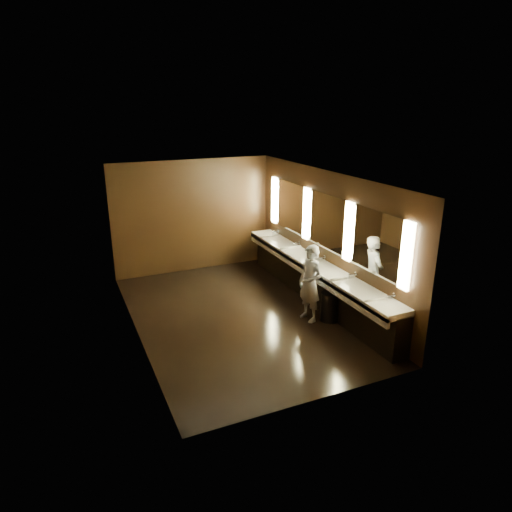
{
  "coord_description": "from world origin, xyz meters",
  "views": [
    {
      "loc": [
        -3.09,
        -7.76,
        4.12
      ],
      "look_at": [
        0.38,
        0.0,
        1.23
      ],
      "focal_mm": 32.0,
      "sensor_mm": 36.0,
      "label": 1
    }
  ],
  "objects": [
    {
      "name": "wall_left",
      "position": [
        -2.0,
        0.0,
        1.4
      ],
      "size": [
        0.02,
        6.0,
        2.8
      ],
      "primitive_type": "cube",
      "color": "black",
      "rests_on": "floor"
    },
    {
      "name": "ceiling",
      "position": [
        0.0,
        0.0,
        2.8
      ],
      "size": [
        4.0,
        6.0,
        0.02
      ],
      "primitive_type": "cube",
      "color": "#2D2D2B",
      "rests_on": "wall_back"
    },
    {
      "name": "mirror_band",
      "position": [
        1.98,
        -0.0,
        1.75
      ],
      "size": [
        0.06,
        5.03,
        1.15
      ],
      "color": "#FFF7B4",
      "rests_on": "wall_right"
    },
    {
      "name": "sink_counter",
      "position": [
        1.79,
        0.0,
        0.5
      ],
      "size": [
        0.55,
        5.4,
        1.01
      ],
      "color": "black",
      "rests_on": "floor"
    },
    {
      "name": "wall_back",
      "position": [
        0.0,
        3.0,
        1.4
      ],
      "size": [
        4.0,
        0.02,
        2.8
      ],
      "primitive_type": "cube",
      "color": "black",
      "rests_on": "floor"
    },
    {
      "name": "wall_front",
      "position": [
        0.0,
        -3.0,
        1.4
      ],
      "size": [
        4.0,
        0.02,
        2.8
      ],
      "primitive_type": "cube",
      "color": "black",
      "rests_on": "floor"
    },
    {
      "name": "wall_right",
      "position": [
        2.0,
        0.0,
        1.4
      ],
      "size": [
        0.02,
        6.0,
        2.8
      ],
      "primitive_type": "cube",
      "color": "black",
      "rests_on": "floor"
    },
    {
      "name": "floor",
      "position": [
        0.0,
        0.0,
        0.0
      ],
      "size": [
        6.0,
        6.0,
        0.0
      ],
      "primitive_type": "plane",
      "color": "black",
      "rests_on": "ground"
    },
    {
      "name": "trash_bin",
      "position": [
        1.58,
        -0.9,
        0.29
      ],
      "size": [
        0.43,
        0.43,
        0.58
      ],
      "primitive_type": "cylinder",
      "rotation": [
        0.0,
        0.0,
        -0.15
      ],
      "color": "black",
      "rests_on": "floor"
    },
    {
      "name": "person",
      "position": [
        1.22,
        -0.71,
        0.77
      ],
      "size": [
        0.47,
        0.62,
        1.54
      ],
      "primitive_type": "imported",
      "rotation": [
        0.0,
        0.0,
        -1.39
      ],
      "color": "#9AB8E6",
      "rests_on": "floor"
    }
  ]
}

